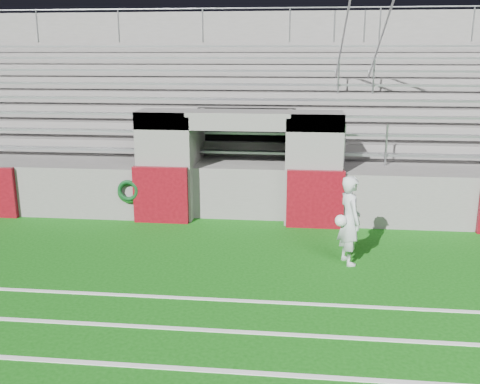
# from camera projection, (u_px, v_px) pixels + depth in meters

# --- Properties ---
(ground) EXTENTS (90.00, 90.00, 0.00)m
(ground) POSITION_uv_depth(u_px,v_px,m) (218.00, 275.00, 9.70)
(ground) COLOR #0F530D
(ground) RESTS_ON ground
(stadium_structure) EXTENTS (26.00, 8.48, 5.42)m
(stadium_structure) POSITION_uv_depth(u_px,v_px,m) (255.00, 131.00, 16.99)
(stadium_structure) COLOR #63605E
(stadium_structure) RESTS_ON ground
(goalkeeper_with_ball) EXTENTS (0.59, 0.72, 1.71)m
(goalkeeper_with_ball) POSITION_uv_depth(u_px,v_px,m) (349.00, 220.00, 10.06)
(goalkeeper_with_ball) COLOR silver
(goalkeeper_with_ball) RESTS_ON ground
(hose_coil) EXTENTS (0.55, 0.15, 0.59)m
(hose_coil) POSITION_uv_depth(u_px,v_px,m) (128.00, 191.00, 12.60)
(hose_coil) COLOR #0C3E0F
(hose_coil) RESTS_ON ground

